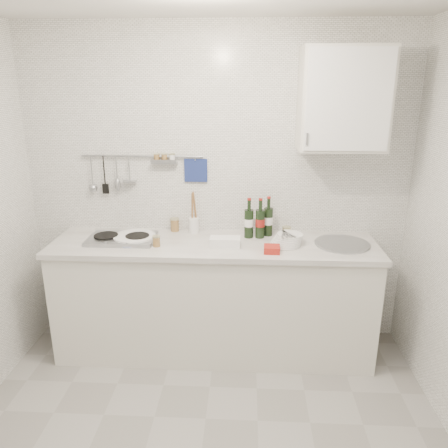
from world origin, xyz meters
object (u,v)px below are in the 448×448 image
plate_stack_hob (133,238)px  wine_bottles (259,218)px  wall_cabinet (343,100)px  utensil_crock (194,223)px  plate_stack_sink (287,239)px

plate_stack_hob → wine_bottles: wine_bottles is taller
wall_cabinet → utensil_crock: size_ratio=2.07×
wall_cabinet → utensil_crock: wall_cabinet is taller
wall_cabinet → plate_stack_sink: bearing=-158.1°
wall_cabinet → plate_stack_hob: wall_cabinet is taller
wall_cabinet → plate_stack_hob: size_ratio=2.09×
plate_stack_sink → wine_bottles: wine_bottles is taller
wall_cabinet → utensil_crock: bearing=175.0°
plate_stack_sink → utensil_crock: (-0.72, 0.24, 0.04)m
wall_cabinet → utensil_crock: 1.44m
wall_cabinet → wine_bottles: (-0.56, 0.03, -0.87)m
wall_cabinet → wine_bottles: wall_cabinet is taller
plate_stack_sink → utensil_crock: size_ratio=0.71×
plate_stack_hob → plate_stack_sink: size_ratio=1.39×
plate_stack_sink → wine_bottles: 0.29m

